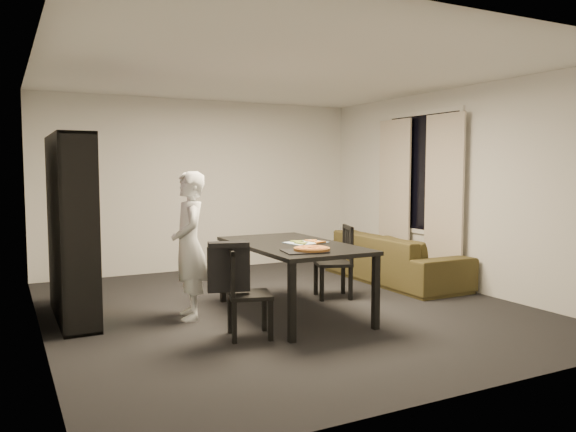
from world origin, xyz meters
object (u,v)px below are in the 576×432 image
dining_table (292,250)px  chair_right (340,257)px  sofa (394,258)px  chair_left (241,287)px  baking_tray (304,251)px  bookshelf (71,228)px  person (189,245)px  pepperoni_pizza (312,249)px

dining_table → chair_right: 1.00m
dining_table → sofa: dining_table is taller
chair_left → dining_table: bearing=-42.4°
chair_left → baking_tray: 0.70m
bookshelf → person: 1.23m
bookshelf → dining_table: 2.30m
chair_left → pepperoni_pizza: size_ratio=2.37×
bookshelf → dining_table: size_ratio=1.04×
dining_table → sofa: size_ratio=0.81×
baking_tray → pepperoni_pizza: 0.08m
chair_right → person: bearing=-69.0°
chair_left → chair_right: bearing=-45.6°
dining_table → chair_left: 0.99m
bookshelf → baking_tray: bearing=-37.8°
chair_right → baking_tray: size_ratio=2.19×
bookshelf → pepperoni_pizza: bearing=-36.9°
bookshelf → person: bookshelf is taller
bookshelf → baking_tray: bookshelf is taller
dining_table → pepperoni_pizza: size_ratio=5.24×
dining_table → person: 1.08m
bookshelf → chair_left: bookshelf is taller
chair_right → baking_tray: bearing=-27.4°
dining_table → chair_right: (0.88, 0.44, -0.20)m
bookshelf → chair_left: 1.98m
chair_left → chair_right: (1.69, 0.97, 0.03)m
baking_tray → pepperoni_pizza: pepperoni_pizza is taller
person → sofa: size_ratio=0.68×
chair_left → baking_tray: (0.63, -0.07, 0.30)m
bookshelf → dining_table: (2.10, -0.90, -0.25)m
dining_table → chair_right: size_ratio=2.10×
chair_left → sofa: (2.87, 1.44, -0.14)m
bookshelf → pepperoni_pizza: bookshelf is taller
person → pepperoni_pizza: (0.92, -0.95, 0.03)m
bookshelf → pepperoni_pizza: 2.50m
chair_left → person: (-0.21, 0.88, 0.29)m
chair_right → pepperoni_pizza: 1.46m
bookshelf → chair_right: (2.98, -0.46, -0.45)m
person → pepperoni_pizza: 1.32m
chair_right → baking_tray: chair_right is taller
chair_left → pepperoni_pizza: chair_left is taller
person → sofa: (3.08, 0.56, -0.44)m
person → pepperoni_pizza: person is taller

